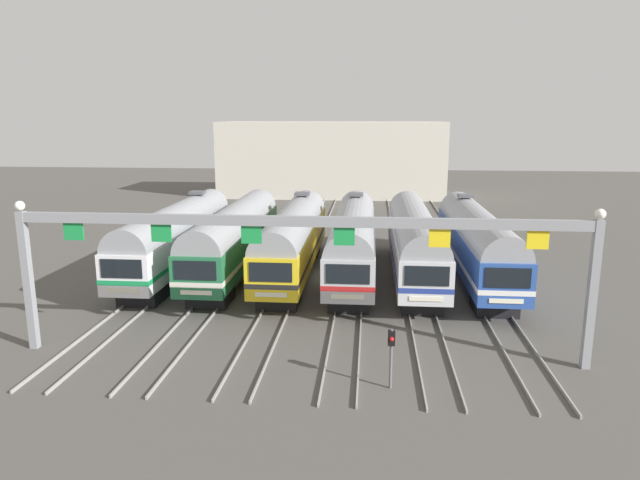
# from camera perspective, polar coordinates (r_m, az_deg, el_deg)

# --- Properties ---
(ground_plane) EXTENTS (160.00, 160.00, 0.00)m
(ground_plane) POSITION_cam_1_polar(r_m,az_deg,el_deg) (39.06, 0.32, -3.60)
(ground_plane) COLOR #4C4944
(track_bed) EXTENTS (21.66, 70.00, 0.15)m
(track_bed) POSITION_cam_1_polar(r_m,az_deg,el_deg) (55.56, 1.77, 1.24)
(track_bed) COLOR gray
(track_bed) RESTS_ON ground
(commuter_train_white) EXTENTS (2.88, 18.06, 5.05)m
(commuter_train_white) POSITION_cam_1_polar(r_m,az_deg,el_deg) (40.49, -14.03, 0.51)
(commuter_train_white) COLOR white
(commuter_train_white) RESTS_ON ground
(commuter_train_green) EXTENTS (2.88, 18.06, 4.77)m
(commuter_train_green) POSITION_cam_1_polar(r_m,az_deg,el_deg) (39.36, -8.48, 0.41)
(commuter_train_green) COLOR #236B42
(commuter_train_green) RESTS_ON ground
(commuter_train_yellow) EXTENTS (2.88, 18.06, 5.05)m
(commuter_train_yellow) POSITION_cam_1_polar(r_m,az_deg,el_deg) (38.63, -2.65, 0.31)
(commuter_train_yellow) COLOR gold
(commuter_train_yellow) RESTS_ON ground
(commuter_train_stainless) EXTENTS (2.88, 18.06, 5.05)m
(commuter_train_stainless) POSITION_cam_1_polar(r_m,az_deg,el_deg) (38.30, 3.33, 0.20)
(commuter_train_stainless) COLOR #B2B5BA
(commuter_train_stainless) RESTS_ON ground
(commuter_train_silver) EXTENTS (2.88, 18.06, 4.77)m
(commuter_train_silver) POSITION_cam_1_polar(r_m,az_deg,el_deg) (38.40, 9.36, 0.09)
(commuter_train_silver) COLOR silver
(commuter_train_silver) RESTS_ON ground
(commuter_train_blue) EXTENTS (2.88, 18.06, 5.05)m
(commuter_train_blue) POSITION_cam_1_polar(r_m,az_deg,el_deg) (38.92, 15.28, -0.02)
(commuter_train_blue) COLOR #284C9E
(commuter_train_blue) RESTS_ON ground
(catenary_gantry) EXTENTS (25.39, 0.44, 6.97)m
(catenary_gantry) POSITION_cam_1_polar(r_m,az_deg,el_deg) (24.73, -2.25, -0.19)
(catenary_gantry) COLOR gray
(catenary_gantry) RESTS_ON ground
(yard_signal_mast) EXTENTS (0.28, 0.35, 2.49)m
(yard_signal_mast) POSITION_cam_1_polar(r_m,az_deg,el_deg) (23.09, 7.11, -10.55)
(yard_signal_mast) COLOR #59595E
(yard_signal_mast) RESTS_ON ground
(maintenance_building) EXTENTS (29.91, 10.00, 9.94)m
(maintenance_building) POSITION_cam_1_polar(r_m,az_deg,el_deg) (78.58, 1.21, 8.08)
(maintenance_building) COLOR beige
(maintenance_building) RESTS_ON ground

